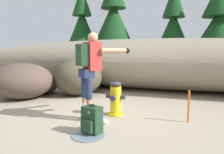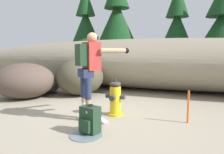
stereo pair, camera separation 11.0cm
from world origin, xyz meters
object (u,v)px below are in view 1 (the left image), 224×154
at_px(utility_worker, 91,65).
at_px(spare_backpack, 92,120).
at_px(boulder_large, 22,81).
at_px(boulder_small, 46,87).
at_px(fire_hydrant, 116,99).
at_px(boulder_mid, 78,77).
at_px(survey_stake, 189,106).

height_order(utility_worker, spare_backpack, utility_worker).
bearing_deg(utility_worker, boulder_large, 108.39).
relative_size(boulder_large, boulder_small, 2.39).
xyz_separation_m(boulder_large, boulder_small, (0.10, 0.87, -0.29)).
distance_m(fire_hydrant, boulder_mid, 2.34).
bearing_deg(utility_worker, boulder_mid, 74.49).
distance_m(fire_hydrant, utility_worker, 0.90).
distance_m(fire_hydrant, boulder_large, 3.00).
relative_size(utility_worker, boulder_small, 2.40).
xyz_separation_m(utility_worker, boulder_small, (-2.51, 1.82, -0.86)).
distance_m(utility_worker, boulder_small, 3.22).
bearing_deg(spare_backpack, boulder_large, -104.46).
xyz_separation_m(boulder_large, boulder_mid, (1.19, 1.00, 0.05)).
distance_m(fire_hydrant, survey_stake, 1.42).
height_order(utility_worker, survey_stake, utility_worker).
xyz_separation_m(fire_hydrant, utility_worker, (-0.34, -0.42, 0.72)).
xyz_separation_m(spare_backpack, boulder_small, (-2.85, 2.48, -0.01)).
bearing_deg(spare_backpack, boulder_mid, -131.84).
relative_size(boulder_large, boulder_mid, 1.16).
distance_m(boulder_mid, survey_stake, 3.51).
bearing_deg(survey_stake, boulder_large, 173.92).
height_order(boulder_large, boulder_small, boulder_large).
bearing_deg(fire_hydrant, survey_stake, 2.41).
distance_m(spare_backpack, boulder_large, 3.37).
bearing_deg(boulder_small, utility_worker, -35.89).
bearing_deg(boulder_small, fire_hydrant, -26.13).
height_order(utility_worker, boulder_large, utility_worker).
relative_size(fire_hydrant, boulder_small, 1.08).
relative_size(utility_worker, boulder_mid, 1.17).
distance_m(spare_backpack, boulder_small, 3.78).
bearing_deg(survey_stake, boulder_small, 162.58).
height_order(spare_backpack, boulder_large, boulder_large).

